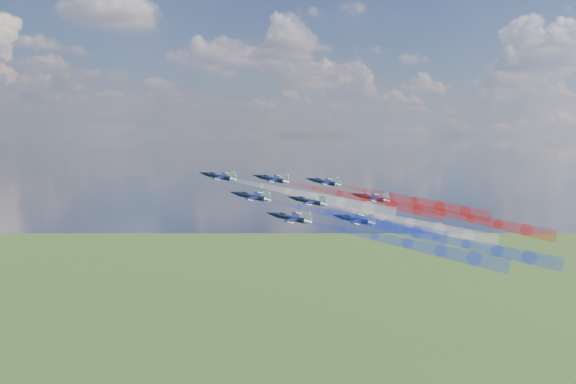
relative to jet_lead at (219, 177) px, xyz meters
name	(u,v)px	position (x,y,z in m)	size (l,w,h in m)	color
jet_lead	(219,177)	(0.00, 0.00, 0.00)	(8.80, 11.00, 2.93)	black
trail_lead	(314,197)	(20.54, -15.61, -4.88)	(3.67, 42.81, 3.67)	white
jet_inner_left	(252,197)	(2.64, -16.97, -4.00)	(8.80, 11.00, 2.93)	black
trail_inner_left	(357,219)	(23.18, -32.58, -8.88)	(3.67, 42.81, 3.67)	#1B36E6
jet_inner_right	(272,179)	(15.46, -0.14, -1.11)	(8.80, 11.00, 2.93)	black
trail_inner_right	(365,199)	(36.01, -15.76, -5.99)	(3.67, 42.81, 3.67)	red
jet_outer_left	(291,218)	(5.19, -33.89, -7.44)	(8.80, 11.00, 2.93)	black
trail_outer_left	(407,244)	(25.74, -49.50, -12.32)	(3.67, 42.81, 3.67)	#1B36E6
jet_center_third	(309,201)	(18.46, -16.57, -5.84)	(8.80, 11.00, 2.93)	black
trail_center_third	(410,223)	(39.00, -32.19, -10.72)	(3.67, 42.81, 3.67)	white
jet_outer_right	(324,182)	(32.75, 1.33, -2.58)	(8.80, 11.00, 2.93)	black
trail_outer_right	(414,201)	(53.30, -14.28, -7.46)	(3.67, 42.81, 3.67)	red
jet_rear_left	(355,220)	(23.37, -31.54, -9.15)	(8.80, 11.00, 2.93)	black
trail_rear_left	(466,244)	(43.92, -47.15, -14.03)	(3.67, 42.81, 3.67)	#1B36E6
jet_rear_right	(372,198)	(37.82, -16.31, -5.85)	(8.80, 11.00, 2.93)	black
trail_rear_right	(470,218)	(58.37, -31.92, -10.73)	(3.67, 42.81, 3.67)	red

